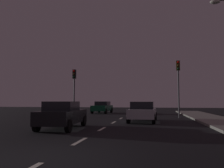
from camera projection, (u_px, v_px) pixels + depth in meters
ground_plane at (104, 128)px, 12.80m from camera, size 80.00×80.00×0.00m
lane_stripe_second at (80, 141)px, 8.48m from camera, size 0.16×1.60×0.01m
lane_stripe_third at (102, 129)px, 12.21m from camera, size 0.16×1.60×0.01m
lane_stripe_fourth at (114, 122)px, 15.94m from camera, size 0.16×1.60×0.01m
lane_stripe_fifth at (121, 118)px, 19.67m from camera, size 0.16×1.60×0.01m
traffic_signal_left at (74, 83)px, 22.06m from camera, size 0.32×0.38×4.65m
traffic_signal_right at (178, 78)px, 20.32m from camera, size 0.32×0.38×5.23m
car_stopped_ahead at (143, 111)px, 16.54m from camera, size 2.09×4.38×1.48m
car_adjacent_lane at (63, 115)px, 12.46m from camera, size 2.07×4.26×1.51m
car_oncoming_far at (102, 107)px, 28.06m from camera, size 2.12×4.07×1.47m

